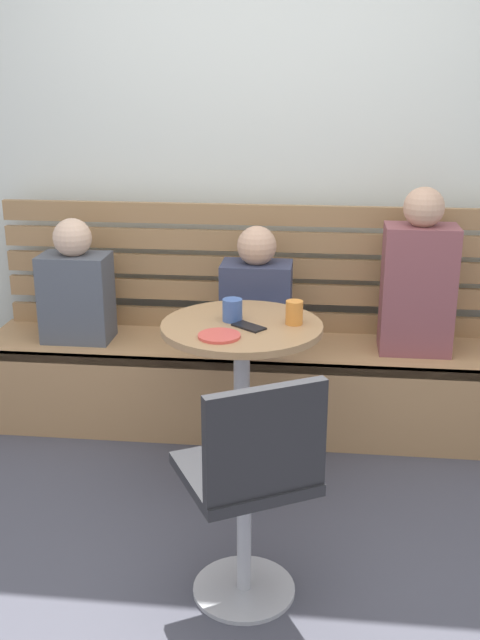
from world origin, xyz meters
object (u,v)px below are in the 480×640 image
(booth_bench, at_px, (250,385))
(phone_on_table, at_px, (249,327))
(cafe_table, at_px, (242,373))
(person_child_left, at_px, (76,288))
(cup_tumbler_orange, at_px, (294,313))
(person_adult, at_px, (418,279))
(person_child_middle, at_px, (256,295))
(cup_mug_blue, at_px, (232,310))
(white_chair, at_px, (252,484))
(plate_small, at_px, (219,336))

(booth_bench, relative_size, phone_on_table, 19.29)
(cafe_table, bearing_deg, person_child_left, 148.80)
(cafe_table, relative_size, cup_tumbler_orange, 7.40)
(person_adult, distance_m, person_child_left, 1.68)
(person_child_middle, xyz_separation_m, cup_mug_blue, (-0.06, -0.51, 0.08))
(booth_bench, xyz_separation_m, white_chair, (0.14, -1.36, 0.24))
(cafe_table, distance_m, phone_on_table, 0.23)
(booth_bench, height_order, phone_on_table, phone_on_table)
(white_chair, xyz_separation_m, plate_small, (-0.19, 0.63, 0.28))
(person_adult, height_order, phone_on_table, person_adult)
(white_chair, distance_m, person_child_middle, 1.38)
(cafe_table, relative_size, person_adult, 0.92)
(booth_bench, relative_size, person_child_left, 4.33)
(cafe_table, relative_size, white_chair, 0.87)
(plate_small, bearing_deg, cup_tumbler_orange, 34.52)
(person_child_middle, distance_m, plate_small, 0.73)
(plate_small, bearing_deg, person_child_middle, 83.46)
(booth_bench, height_order, cafe_table, cafe_table)
(white_chair, distance_m, plate_small, 0.72)
(person_child_left, relative_size, plate_small, 3.66)
(cup_mug_blue, bearing_deg, cafe_table, -38.84)
(person_child_left, distance_m, person_child_middle, 0.91)
(person_child_middle, distance_m, phone_on_table, 0.59)
(cafe_table, xyz_separation_m, plate_small, (-0.07, -0.18, 0.23))
(cafe_table, height_order, plate_small, plate_small)
(person_adult, distance_m, plate_small, 1.13)
(person_child_left, distance_m, plate_small, 1.09)
(booth_bench, xyz_separation_m, cafe_table, (0.02, -0.56, 0.30))
(person_adult, bearing_deg, plate_small, -139.03)
(cup_tumbler_orange, bearing_deg, cup_mug_blue, 177.05)
(white_chair, relative_size, person_adult, 1.06)
(white_chair, xyz_separation_m, person_adult, (0.66, 1.37, 0.34))
(cafe_table, distance_m, person_child_middle, 0.58)
(plate_small, bearing_deg, cup_mug_blue, 82.70)
(person_child_middle, height_order, cup_tumbler_orange, person_child_middle)
(person_child_left, xyz_separation_m, plate_small, (0.82, -0.72, 0.03))
(person_adult, bearing_deg, cafe_table, -144.18)
(person_child_middle, bearing_deg, person_child_left, -179.81)
(person_child_left, height_order, person_child_middle, person_child_left)
(booth_bench, relative_size, plate_small, 15.88)
(white_chair, height_order, cup_tumbler_orange, white_chair)
(booth_bench, distance_m, plate_small, 0.90)
(plate_small, bearing_deg, phone_on_table, 51.16)
(booth_bench, distance_m, person_adult, 0.99)
(person_child_middle, relative_size, phone_on_table, 4.32)
(person_child_middle, bearing_deg, phone_on_table, -87.85)
(plate_small, bearing_deg, booth_bench, 85.97)
(cafe_table, bearing_deg, person_child_middle, 88.75)
(person_child_left, bearing_deg, white_chair, -52.99)
(white_chair, distance_m, phone_on_table, 0.81)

